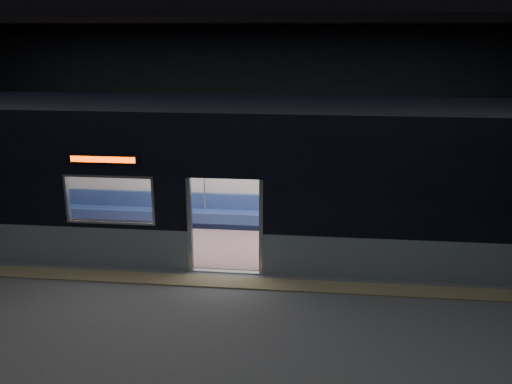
# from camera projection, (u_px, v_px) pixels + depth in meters

# --- Properties ---
(station_floor) EXTENTS (24.00, 14.00, 0.01)m
(station_floor) POSITION_uv_depth(u_px,v_px,m) (217.00, 296.00, 10.38)
(station_floor) COLOR #47494C
(station_floor) RESTS_ON ground
(station_envelope) EXTENTS (24.00, 14.00, 5.00)m
(station_envelope) POSITION_uv_depth(u_px,v_px,m) (213.00, 104.00, 9.30)
(station_envelope) COLOR black
(station_envelope) RESTS_ON station_floor
(tactile_strip) EXTENTS (22.80, 0.50, 0.03)m
(tactile_strip) POSITION_uv_depth(u_px,v_px,m) (222.00, 282.00, 10.90)
(tactile_strip) COLOR #8C7F59
(tactile_strip) RESTS_ON station_floor
(metro_car) EXTENTS (18.00, 3.04, 3.35)m
(metro_car) POSITION_uv_depth(u_px,v_px,m) (235.00, 169.00, 12.26)
(metro_car) COLOR gray
(metro_car) RESTS_ON station_floor
(passenger) EXTENTS (0.43, 0.74, 1.45)m
(passenger) POSITION_uv_depth(u_px,v_px,m) (332.00, 201.00, 13.28)
(passenger) COLOR black
(passenger) RESTS_ON metro_car
(handbag) EXTENTS (0.29, 0.26, 0.14)m
(handbag) POSITION_uv_depth(u_px,v_px,m) (334.00, 210.00, 13.08)
(handbag) COLOR black
(handbag) RESTS_ON passenger
(transit_map) EXTENTS (1.01, 0.03, 0.65)m
(transit_map) POSITION_uv_depth(u_px,v_px,m) (406.00, 175.00, 13.20)
(transit_map) COLOR white
(transit_map) RESTS_ON metro_car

